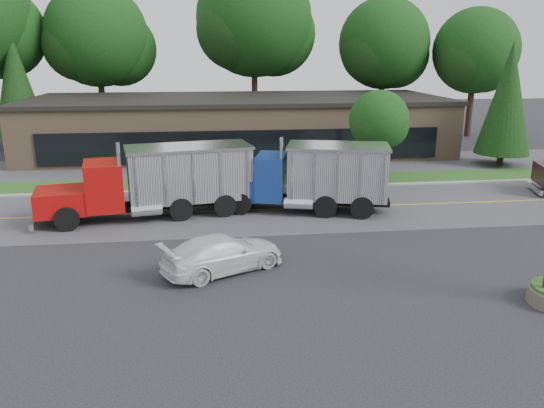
% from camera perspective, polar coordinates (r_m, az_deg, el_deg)
% --- Properties ---
extents(ground, '(140.00, 140.00, 0.00)m').
position_cam_1_polar(ground, '(18.41, -4.97, -8.91)').
color(ground, '#37373C').
rests_on(ground, ground).
extents(road, '(60.00, 8.00, 0.02)m').
position_cam_1_polar(road, '(26.84, -5.65, -0.80)').
color(road, '#5E5E63').
rests_on(road, ground).
extents(center_line, '(60.00, 0.12, 0.01)m').
position_cam_1_polar(center_line, '(26.84, -5.65, -0.80)').
color(center_line, gold).
rests_on(center_line, ground).
extents(curb, '(60.00, 0.30, 0.12)m').
position_cam_1_polar(curb, '(30.88, -5.84, 1.45)').
color(curb, '#9E9E99').
rests_on(curb, ground).
extents(grass_verge, '(60.00, 3.40, 0.03)m').
position_cam_1_polar(grass_verge, '(32.62, -5.91, 2.25)').
color(grass_verge, '#25531C').
rests_on(grass_verge, ground).
extents(far_parking, '(60.00, 7.00, 0.02)m').
position_cam_1_polar(far_parking, '(37.50, -6.06, 4.06)').
color(far_parking, '#5E5E63').
rests_on(far_parking, ground).
extents(strip_mall, '(32.00, 12.00, 4.00)m').
position_cam_1_polar(strip_mall, '(43.14, -3.59, 8.39)').
color(strip_mall, '#8F6F57').
rests_on(strip_mall, ground).
extents(tree_far_b, '(9.55, 8.99, 13.62)m').
position_cam_1_polar(tree_far_b, '(51.68, -18.10, 16.37)').
color(tree_far_b, '#382619').
rests_on(tree_far_b, ground).
extents(tree_far_c, '(11.14, 10.49, 15.89)m').
position_cam_1_polar(tree_far_c, '(51.08, -1.76, 18.76)').
color(tree_far_c, '#382619').
rests_on(tree_far_c, ground).
extents(tree_far_d, '(8.87, 8.35, 12.66)m').
position_cam_1_polar(tree_far_d, '(52.47, 12.05, 16.10)').
color(tree_far_d, '#382619').
rests_on(tree_far_d, ground).
extents(tree_far_e, '(8.18, 7.70, 11.67)m').
position_cam_1_polar(tree_far_e, '(53.71, 21.09, 14.73)').
color(tree_far_e, '#382619').
rests_on(tree_far_e, ground).
extents(evergreen_left, '(4.17, 4.17, 9.48)m').
position_cam_1_polar(evergreen_left, '(49.29, -25.81, 11.57)').
color(evergreen_left, '#382619').
rests_on(evergreen_left, ground).
extents(evergreen_right, '(3.73, 3.73, 8.47)m').
position_cam_1_polar(evergreen_right, '(40.36, 24.00, 10.32)').
color(evergreen_right, '#382619').
rests_on(evergreen_right, ground).
extents(tree_verge, '(3.89, 3.66, 5.54)m').
position_cam_1_polar(tree_verge, '(33.68, 11.48, 8.55)').
color(tree_verge, '#382619').
rests_on(tree_verge, ground).
extents(dump_truck_red, '(10.40, 4.31, 3.36)m').
position_cam_1_polar(dump_truck_red, '(26.17, -11.89, 2.60)').
color(dump_truck_red, black).
rests_on(dump_truck_red, ground).
extents(dump_truck_blue, '(8.63, 4.40, 3.36)m').
position_cam_1_polar(dump_truck_blue, '(26.48, 4.54, 3.05)').
color(dump_truck_blue, black).
rests_on(dump_truck_blue, ground).
extents(rally_car, '(4.94, 3.74, 1.33)m').
position_cam_1_polar(rally_car, '(19.50, -5.30, -5.31)').
color(rally_car, silver).
rests_on(rally_car, ground).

